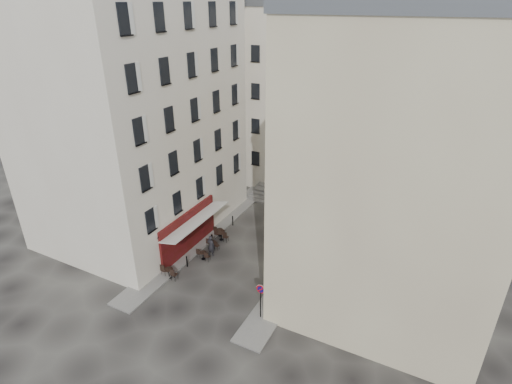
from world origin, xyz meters
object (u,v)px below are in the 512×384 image
Objects in this scene: bistro_table_b at (203,255)px; pedestrian at (211,246)px; no_parking_sign at (261,295)px; bistro_table_a at (169,272)px.

bistro_table_b is 0.66× the size of pedestrian.
bistro_table_b is (-6.91, 3.76, -1.45)m from no_parking_sign.
bistro_table_b is at bearing 74.20° from pedestrian.
bistro_table_a is 1.18× the size of bistro_table_b.
bistro_table_a is at bearing -106.91° from bistro_table_b.
bistro_table_a is 0.78× the size of pedestrian.
pedestrian is at bearing 72.19° from bistro_table_b.
bistro_table_a reaches higher than bistro_table_b.
no_parking_sign is at bearing -28.59° from bistro_table_b.
bistro_table_b is at bearing 153.52° from no_parking_sign.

